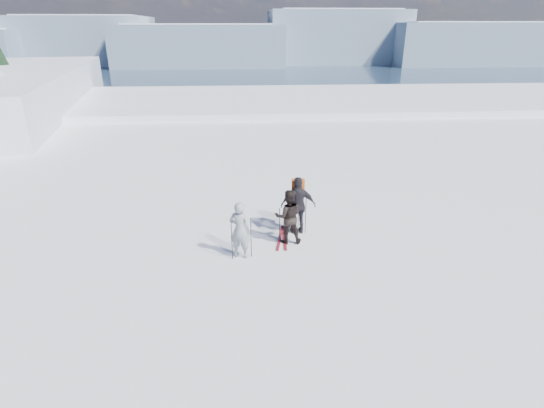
{
  "coord_description": "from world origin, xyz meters",
  "views": [
    {
      "loc": [
        -2.49,
        -7.97,
        6.2
      ],
      "look_at": [
        -1.7,
        3.0,
        1.59
      ],
      "focal_mm": 28.0,
      "sensor_mm": 36.0,
      "label": 1
    }
  ],
  "objects_px": {
    "skier_grey": "(240,230)",
    "skier_pack": "(298,206)",
    "skier_dark": "(288,217)",
    "skis_loose": "(282,238)"
  },
  "relations": [
    {
      "from": "skier_grey",
      "to": "skier_pack",
      "type": "xyz_separation_m",
      "value": [
        1.85,
        1.44,
        0.09
      ]
    },
    {
      "from": "skier_dark",
      "to": "skier_pack",
      "type": "bearing_deg",
      "value": -120.51
    },
    {
      "from": "skier_grey",
      "to": "skier_pack",
      "type": "height_order",
      "value": "skier_pack"
    },
    {
      "from": "skier_grey",
      "to": "skier_pack",
      "type": "bearing_deg",
      "value": -121.41
    },
    {
      "from": "skier_grey",
      "to": "skier_dark",
      "type": "xyz_separation_m",
      "value": [
        1.47,
        0.8,
        0.01
      ]
    },
    {
      "from": "skier_dark",
      "to": "skis_loose",
      "type": "xyz_separation_m",
      "value": [
        -0.15,
        0.26,
        -0.85
      ]
    },
    {
      "from": "skier_dark",
      "to": "skier_pack",
      "type": "height_order",
      "value": "skier_pack"
    },
    {
      "from": "skier_dark",
      "to": "skis_loose",
      "type": "distance_m",
      "value": 0.9
    },
    {
      "from": "skier_dark",
      "to": "skier_grey",
      "type": "bearing_deg",
      "value": 29.29
    },
    {
      "from": "skis_loose",
      "to": "skier_dark",
      "type": "bearing_deg",
      "value": -59.86
    }
  ]
}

